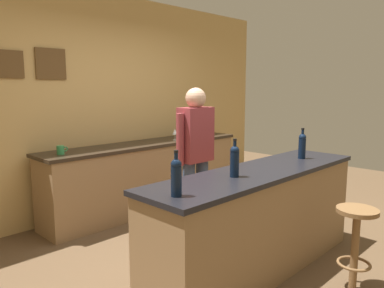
% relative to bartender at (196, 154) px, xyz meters
% --- Properties ---
extents(ground_plane, '(10.00, 10.00, 0.00)m').
position_rel_bartender_xyz_m(ground_plane, '(-0.10, -0.47, -0.94)').
color(ground_plane, brown).
extents(back_wall, '(6.00, 0.09, 2.80)m').
position_rel_bartender_xyz_m(back_wall, '(-0.12, 1.56, 0.47)').
color(back_wall, tan).
rests_on(back_wall, ground_plane).
extents(bar_counter, '(2.40, 0.60, 0.92)m').
position_rel_bartender_xyz_m(bar_counter, '(-0.10, -0.87, -0.47)').
color(bar_counter, olive).
rests_on(bar_counter, ground_plane).
extents(side_counter, '(2.92, 0.56, 0.90)m').
position_rel_bartender_xyz_m(side_counter, '(0.30, 1.18, -0.48)').
color(side_counter, olive).
rests_on(side_counter, ground_plane).
extents(bartender, '(0.52, 0.21, 1.62)m').
position_rel_bartender_xyz_m(bartender, '(0.00, 0.00, 0.00)').
color(bartender, '#384766').
rests_on(bartender, ground_plane).
extents(bar_stool, '(0.32, 0.32, 0.68)m').
position_rel_bartender_xyz_m(bar_stool, '(0.18, -1.60, -0.48)').
color(bar_stool, brown).
rests_on(bar_stool, ground_plane).
extents(wine_bottle_a, '(0.07, 0.07, 0.31)m').
position_rel_bartender_xyz_m(wine_bottle_a, '(-1.14, -0.93, 0.12)').
color(wine_bottle_a, black).
rests_on(wine_bottle_a, bar_counter).
extents(wine_bottle_b, '(0.07, 0.07, 0.31)m').
position_rel_bartender_xyz_m(wine_bottle_b, '(-0.45, -0.87, 0.12)').
color(wine_bottle_b, black).
rests_on(wine_bottle_b, bar_counter).
extents(wine_bottle_c, '(0.07, 0.07, 0.31)m').
position_rel_bartender_xyz_m(wine_bottle_c, '(0.62, -0.87, 0.12)').
color(wine_bottle_c, black).
rests_on(wine_bottle_c, bar_counter).
extents(wine_glass_a, '(0.07, 0.07, 0.16)m').
position_rel_bartender_xyz_m(wine_glass_a, '(0.71, 1.09, 0.07)').
color(wine_glass_a, silver).
rests_on(wine_glass_a, side_counter).
extents(wine_glass_b, '(0.07, 0.07, 0.16)m').
position_rel_bartender_xyz_m(wine_glass_b, '(0.92, 1.24, 0.07)').
color(wine_glass_b, silver).
rests_on(wine_glass_b, side_counter).
extents(wine_glass_c, '(0.07, 0.07, 0.16)m').
position_rel_bartender_xyz_m(wine_glass_c, '(1.16, 1.28, 0.07)').
color(wine_glass_c, silver).
rests_on(wine_glass_c, side_counter).
extents(coffee_mug, '(0.13, 0.08, 0.09)m').
position_rel_bartender_xyz_m(coffee_mug, '(-0.91, 1.16, 0.01)').
color(coffee_mug, '#338C4C').
rests_on(coffee_mug, side_counter).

